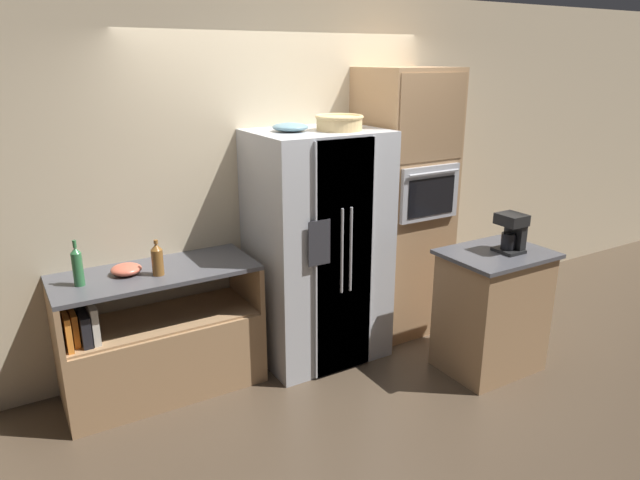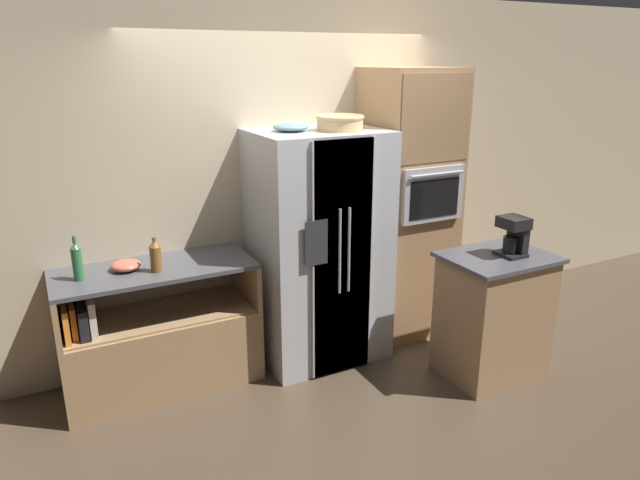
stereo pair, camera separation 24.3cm
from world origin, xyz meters
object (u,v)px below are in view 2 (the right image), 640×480
object	(u,v)px
wicker_basket	(340,122)
coffee_maker	(514,234)
wall_oven	(407,205)
fruit_bowl	(291,127)
bottle_tall	(155,256)
refrigerator	(319,247)
bottle_short	(77,261)
mixing_bowl	(126,265)

from	to	relation	value
wicker_basket	coffee_maker	bearing A→B (deg)	-41.18
wall_oven	fruit_bowl	world-z (taller)	wall_oven
bottle_tall	wall_oven	bearing A→B (deg)	1.61
wall_oven	fruit_bowl	bearing A→B (deg)	-179.11
refrigerator	bottle_short	world-z (taller)	refrigerator
bottle_tall	mixing_bowl	world-z (taller)	bottle_tall
bottle_tall	refrigerator	bearing A→B (deg)	-0.10
wicker_basket	mixing_bowl	bearing A→B (deg)	172.55
wall_oven	coffee_maker	world-z (taller)	wall_oven
wall_oven	mixing_bowl	xyz separation A→B (m)	(-2.30, 0.06, -0.17)
wicker_basket	mixing_bowl	xyz separation A→B (m)	(-1.56, 0.20, -0.91)
mixing_bowl	fruit_bowl	bearing A→B (deg)	-3.74
bottle_short	mixing_bowl	bearing A→B (deg)	9.15
wicker_basket	bottle_tall	size ratio (longest dim) A/B	1.44
bottle_short	mixing_bowl	xyz separation A→B (m)	(0.30, 0.05, -0.10)
refrigerator	wall_oven	distance (m)	0.90
wall_oven	bottle_short	distance (m)	2.60
wall_oven	bottle_tall	xyz separation A→B (m)	(-2.12, -0.06, -0.09)
wicker_basket	mixing_bowl	distance (m)	1.82
fruit_bowl	mixing_bowl	xyz separation A→B (m)	(-1.22, 0.08, -0.88)
wicker_basket	fruit_bowl	xyz separation A→B (m)	(-0.34, 0.12, -0.03)
wicker_basket	bottle_short	world-z (taller)	wicker_basket
fruit_bowl	mixing_bowl	bearing A→B (deg)	176.26
refrigerator	bottle_tall	world-z (taller)	refrigerator
bottle_short	coffee_maker	xyz separation A→B (m)	(2.83, -1.00, 0.05)
wall_oven	fruit_bowl	xyz separation A→B (m)	(-1.08, -0.02, 0.71)
fruit_bowl	mixing_bowl	distance (m)	1.51
refrigerator	mixing_bowl	xyz separation A→B (m)	(-1.43, 0.12, 0.05)
wicker_basket	bottle_tall	world-z (taller)	wicker_basket
bottle_short	wicker_basket	bearing A→B (deg)	-4.76
coffee_maker	wall_oven	bearing A→B (deg)	102.95
refrigerator	bottle_short	distance (m)	1.74
fruit_bowl	bottle_tall	distance (m)	1.32
fruit_bowl	bottle_tall	world-z (taller)	fruit_bowl
bottle_tall	bottle_short	size ratio (longest dim) A/B	0.81
bottle_short	wall_oven	bearing A→B (deg)	-0.31
fruit_bowl	bottle_short	bearing A→B (deg)	178.84
coffee_maker	bottle_tall	bearing A→B (deg)	158.43
wicker_basket	bottle_short	distance (m)	2.04
refrigerator	wicker_basket	distance (m)	0.98
bottle_tall	coffee_maker	distance (m)	2.52
wicker_basket	bottle_tall	distance (m)	1.61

